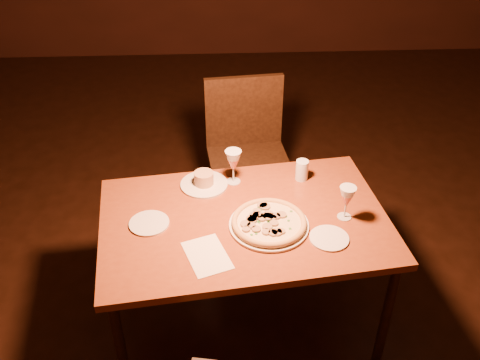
{
  "coord_description": "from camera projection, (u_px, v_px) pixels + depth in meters",
  "views": [
    {
      "loc": [
        -0.4,
        -2.17,
        2.27
      ],
      "look_at": [
        -0.31,
        -0.21,
        0.89
      ],
      "focal_mm": 40.0,
      "sensor_mm": 36.0,
      "label": 1
    }
  ],
  "objects": [
    {
      "name": "side_plate_near",
      "position": [
        329.0,
        238.0,
        2.34
      ],
      "size": [
        0.17,
        0.17,
        0.01
      ],
      "primitive_type": "cylinder",
      "color": "silver",
      "rests_on": "dining_table"
    },
    {
      "name": "floor",
      "position": [
        291.0,
        282.0,
        3.09
      ],
      "size": [
        7.0,
        7.0,
        0.0
      ],
      "primitive_type": "plane",
      "color": "black",
      "rests_on": "ground"
    },
    {
      "name": "side_plate_left",
      "position": [
        149.0,
        223.0,
        2.42
      ],
      "size": [
        0.18,
        0.18,
        0.01
      ],
      "primitive_type": "cylinder",
      "color": "silver",
      "rests_on": "dining_table"
    },
    {
      "name": "chair_far",
      "position": [
        248.0,
        151.0,
        3.23
      ],
      "size": [
        0.52,
        0.52,
        0.97
      ],
      "rotation": [
        0.0,
        0.0,
        0.11
      ],
      "color": "black",
      "rests_on": "floor"
    },
    {
      "name": "pendant_light",
      "position": [
        245.0,
        35.0,
        1.96
      ],
      "size": [
        0.12,
        0.12,
        0.12
      ],
      "primitive_type": "sphere",
      "color": "#FF8047",
      "rests_on": "ceiling"
    },
    {
      "name": "wine_glass_right",
      "position": [
        346.0,
        203.0,
        2.42
      ],
      "size": [
        0.08,
        0.08,
        0.17
      ],
      "primitive_type": null,
      "color": "#C96253",
      "rests_on": "dining_table"
    },
    {
      "name": "menu_card",
      "position": [
        207.0,
        255.0,
        2.26
      ],
      "size": [
        0.23,
        0.28,
        0.0
      ],
      "primitive_type": "cube",
      "rotation": [
        0.0,
        0.0,
        0.35
      ],
      "color": "silver",
      "rests_on": "dining_table"
    },
    {
      "name": "water_tumbler",
      "position": [
        302.0,
        170.0,
        2.69
      ],
      "size": [
        0.06,
        0.06,
        0.11
      ],
      "primitive_type": "cylinder",
      "color": "silver",
      "rests_on": "dining_table"
    },
    {
      "name": "ramekin_saucer",
      "position": [
        204.0,
        181.0,
        2.66
      ],
      "size": [
        0.24,
        0.24,
        0.08
      ],
      "color": "silver",
      "rests_on": "dining_table"
    },
    {
      "name": "pizza_plate",
      "position": [
        269.0,
        223.0,
        2.4
      ],
      "size": [
        0.36,
        0.36,
        0.04
      ],
      "color": "silver",
      "rests_on": "dining_table"
    },
    {
      "name": "wine_glass_far",
      "position": [
        233.0,
        167.0,
        2.65
      ],
      "size": [
        0.08,
        0.08,
        0.18
      ],
      "primitive_type": null,
      "color": "#C96253",
      "rests_on": "dining_table"
    },
    {
      "name": "dining_table",
      "position": [
        244.0,
        229.0,
        2.5
      ],
      "size": [
        1.41,
        1.0,
        0.7
      ],
      "rotation": [
        0.0,
        0.0,
        0.12
      ],
      "color": "brown",
      "rests_on": "floor"
    }
  ]
}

